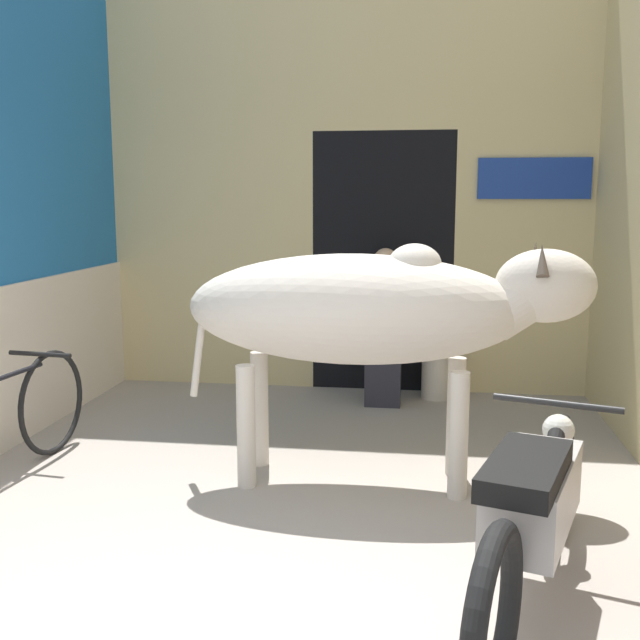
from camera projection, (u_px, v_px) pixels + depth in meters
name	position (u px, v px, depth m)	size (l,w,h in m)	color
wall_back_with_doorway	(363.00, 203.00, 6.68)	(4.16, 0.93, 3.94)	#D1BC84
cow	(374.00, 310.00, 4.33)	(2.36, 0.69, 1.45)	beige
motorcycle_near	(533.00, 510.00, 3.01)	(0.79, 1.93, 0.76)	black
shopkeeper_seated	(384.00, 323.00, 6.13)	(0.41, 0.33, 1.28)	#282833
plastic_stool	(436.00, 370.00, 6.32)	(0.35, 0.35, 0.46)	beige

